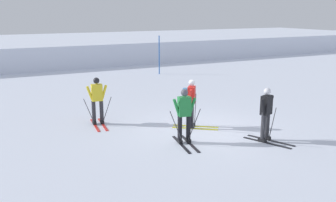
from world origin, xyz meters
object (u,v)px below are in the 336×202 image
Objects in this scene: skier_red at (191,101)px; skier_black at (266,113)px; skier_green at (184,115)px; trail_marker_pole at (159,55)px; skier_yellow at (97,98)px.

skier_red is 2.68m from skier_black.
skier_black is (2.35, -1.01, -0.00)m from skier_green.
skier_green is 1.63m from skier_red.
trail_marker_pole is (5.04, 12.19, 0.32)m from skier_green.
skier_yellow is 0.70× the size of trail_marker_pole.
skier_yellow is 1.00× the size of skier_black.
skier_red is 1.00× the size of skier_black.
skier_green is 13.19m from trail_marker_pole.
skier_green is 3.66m from skier_yellow.
skier_green is 1.00× the size of skier_yellow.
skier_green is 0.70× the size of trail_marker_pole.
skier_red is at bearing 52.54° from skier_green.
skier_yellow is 1.00× the size of skier_red.
skier_green is 1.00× the size of skier_red.
skier_black is at bearing -59.52° from skier_red.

